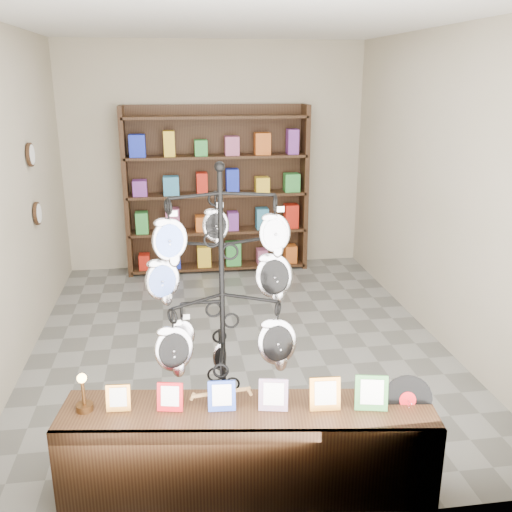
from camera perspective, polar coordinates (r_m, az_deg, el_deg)
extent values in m
plane|color=slate|center=(5.80, -1.84, -8.49)|extent=(5.00, 5.00, 0.00)
plane|color=#B0A48E|center=(7.78, -4.12, 9.77)|extent=(4.00, 0.00, 4.00)
plane|color=#B0A48E|center=(2.94, 3.54, -3.37)|extent=(4.00, 0.00, 4.00)
plane|color=#B0A48E|center=(5.48, -23.37, 5.08)|extent=(0.00, 5.00, 5.00)
plane|color=#B0A48E|center=(5.88, 17.87, 6.45)|extent=(0.00, 5.00, 5.00)
plane|color=white|center=(5.23, -2.19, 22.50)|extent=(5.00, 5.00, 0.00)
cylinder|color=black|center=(4.29, -3.12, -18.65)|extent=(0.43, 0.43, 0.03)
cylinder|color=black|center=(3.79, -3.37, -6.52)|extent=(0.04, 0.04, 2.00)
sphere|color=black|center=(3.50, -3.67, 8.91)|extent=(0.07, 0.07, 0.07)
ellipsoid|color=silver|center=(4.14, -3.64, -10.05)|extent=(0.11, 0.04, 0.21)
cube|color=#AB7E47|center=(3.71, -3.49, -13.46)|extent=(0.38, 0.06, 0.04)
cube|color=black|center=(3.82, -0.82, -18.69)|extent=(2.38, 0.79, 0.57)
cube|color=orange|center=(3.71, -13.60, -13.63)|extent=(0.15, 0.07, 0.17)
cube|color=red|center=(3.65, -8.59, -13.76)|extent=(0.17, 0.08, 0.18)
cube|color=#263FA5|center=(3.62, -3.45, -13.79)|extent=(0.18, 0.08, 0.19)
cube|color=#E54C33|center=(3.61, 1.75, -13.71)|extent=(0.19, 0.08, 0.20)
cube|color=orange|center=(3.64, 6.91, -13.53)|extent=(0.20, 0.09, 0.21)
cube|color=#337233|center=(3.68, 11.46, -13.27)|extent=(0.21, 0.09, 0.22)
cylinder|color=black|center=(3.82, 14.91, -13.71)|extent=(0.33, 0.11, 0.31)
cylinder|color=red|center=(3.82, 14.93, -13.73)|extent=(0.11, 0.04, 0.11)
cylinder|color=#4E3016|center=(3.79, -16.75, -14.27)|extent=(0.11, 0.11, 0.04)
cylinder|color=#4E3016|center=(3.75, -16.88, -13.03)|extent=(0.02, 0.02, 0.15)
sphere|color=#FFBF59|center=(3.69, -17.03, -11.61)|extent=(0.06, 0.06, 0.06)
cube|color=black|center=(7.78, -4.02, 6.79)|extent=(2.40, 0.04, 2.20)
cube|color=black|center=(7.63, -12.84, 6.17)|extent=(0.06, 0.36, 2.20)
cube|color=black|center=(7.80, 4.81, 6.80)|extent=(0.06, 0.36, 2.20)
cube|color=black|center=(7.89, -3.76, -0.94)|extent=(2.36, 0.36, 0.04)
cube|color=black|center=(7.75, -3.84, 2.57)|extent=(2.36, 0.36, 0.03)
cube|color=black|center=(7.63, -3.91, 6.20)|extent=(2.36, 0.36, 0.04)
cube|color=black|center=(7.55, -3.99, 9.92)|extent=(2.36, 0.36, 0.04)
cube|color=black|center=(7.50, -4.07, 13.71)|extent=(2.36, 0.36, 0.04)
cylinder|color=black|center=(6.19, -21.63, 9.40)|extent=(0.03, 0.24, 0.24)
cylinder|color=black|center=(6.29, -21.02, 4.00)|extent=(0.03, 0.24, 0.24)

